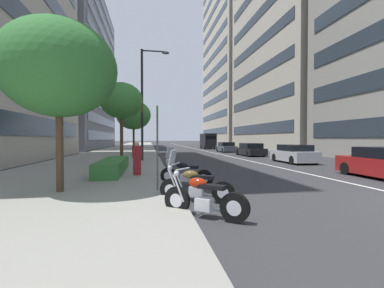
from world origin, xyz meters
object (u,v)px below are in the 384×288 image
object	(u,v)px
street_tree_near_plaza_corner	(59,69)
car_approaching_light	(226,147)
motorcycle_under_tarp	(185,174)
car_following_behind	(250,150)
delivery_van_ahead	(208,141)
motorcycle_by_sign_pole	(204,199)
street_tree_far_plaza	(121,101)
street_lamp_with_banners	(146,95)
car_mid_block_traffic	(294,154)
street_tree_mid_sidewalk	(134,115)
parking_sign_by_curb	(157,140)
motorcycle_nearest_camera	(195,187)
pedestrian_on_plaza	(137,158)

from	to	relation	value
street_tree_near_plaza_corner	car_approaching_light	bearing A→B (deg)	-27.11
motorcycle_under_tarp	car_following_behind	world-z (taller)	motorcycle_under_tarp
car_following_behind	delivery_van_ahead	size ratio (longest dim) A/B	0.91
motorcycle_by_sign_pole	street_tree_far_plaza	xyz separation A→B (m)	(12.52, 3.04, 3.93)
car_following_behind	street_lamp_with_banners	bearing A→B (deg)	119.24
car_following_behind	delivery_van_ahead	distance (m)	19.06
car_approaching_light	street_tree_far_plaza	bearing A→B (deg)	142.85
car_mid_block_traffic	delivery_van_ahead	xyz separation A→B (m)	(27.20, 0.41, 0.78)
motorcycle_under_tarp	street_tree_mid_sidewalk	size ratio (longest dim) A/B	0.33
motorcycle_by_sign_pole	delivery_van_ahead	world-z (taller)	delivery_van_ahead
car_following_behind	street_tree_near_plaza_corner	world-z (taller)	street_tree_near_plaza_corner
motorcycle_by_sign_pole	street_tree_far_plaza	bearing A→B (deg)	-38.15
street_tree_far_plaza	street_tree_near_plaza_corner	bearing A→B (deg)	174.37
street_tree_far_plaza	motorcycle_under_tarp	bearing A→B (deg)	-159.17
parking_sign_by_curb	motorcycle_nearest_camera	bearing A→B (deg)	-138.82
motorcycle_nearest_camera	street_tree_far_plaza	world-z (taller)	street_tree_far_plaza
car_following_behind	car_approaching_light	xyz separation A→B (m)	(7.90, 0.26, -0.00)
motorcycle_by_sign_pole	motorcycle_under_tarp	xyz separation A→B (m)	(4.17, -0.13, 0.02)
delivery_van_ahead	street_tree_near_plaza_corner	distance (m)	38.92
motorcycle_nearest_camera	street_tree_far_plaza	distance (m)	12.06
motorcycle_by_sign_pole	car_mid_block_traffic	size ratio (longest dim) A/B	0.41
motorcycle_nearest_camera	car_approaching_light	bearing A→B (deg)	-82.93
motorcycle_under_tarp	street_tree_mid_sidewalk	world-z (taller)	street_tree_mid_sidewalk
parking_sign_by_curb	pedestrian_on_plaza	world-z (taller)	parking_sign_by_curb
motorcycle_by_sign_pole	parking_sign_by_curb	bearing A→B (deg)	-32.43
motorcycle_by_sign_pole	motorcycle_under_tarp	size ratio (longest dim) A/B	0.93
car_following_behind	street_tree_mid_sidewalk	size ratio (longest dim) A/B	0.82
car_mid_block_traffic	street_tree_far_plaza	xyz separation A→B (m)	(0.19, 12.50, 3.71)
motorcycle_by_sign_pole	street_lamp_with_banners	bearing A→B (deg)	-46.22
car_following_behind	street_lamp_with_banners	world-z (taller)	street_lamp_with_banners
motorcycle_under_tarp	delivery_van_ahead	bearing A→B (deg)	-69.24
motorcycle_by_sign_pole	parking_sign_by_curb	xyz separation A→B (m)	(2.71, 0.95, 1.35)
motorcycle_under_tarp	delivery_van_ahead	size ratio (longest dim) A/B	0.37
motorcycle_under_tarp	car_following_behind	size ratio (longest dim) A/B	0.40
car_approaching_light	motorcycle_nearest_camera	bearing A→B (deg)	161.64
motorcycle_by_sign_pole	parking_sign_by_curb	size ratio (longest dim) A/B	0.64
car_mid_block_traffic	car_following_behind	bearing A→B (deg)	2.78
motorcycle_by_sign_pole	street_tree_mid_sidewalk	size ratio (longest dim) A/B	0.31
car_following_behind	street_tree_far_plaza	world-z (taller)	street_tree_far_plaza
motorcycle_by_sign_pole	street_tree_far_plaza	world-z (taller)	street_tree_far_plaza
pedestrian_on_plaza	street_tree_near_plaza_corner	bearing A→B (deg)	135.40
car_following_behind	motorcycle_nearest_camera	bearing A→B (deg)	154.52
motorcycle_by_sign_pole	pedestrian_on_plaza	distance (m)	6.66
car_following_behind	pedestrian_on_plaza	xyz separation A→B (m)	(-14.09, 11.06, 0.28)
car_approaching_light	car_mid_block_traffic	bearing A→B (deg)	-178.38
parking_sign_by_curb	pedestrian_on_plaza	distance (m)	3.88
motorcycle_nearest_camera	motorcycle_under_tarp	bearing A→B (deg)	-65.92
car_mid_block_traffic	car_approaching_light	bearing A→B (deg)	3.15
motorcycle_by_sign_pole	street_tree_near_plaza_corner	bearing A→B (deg)	1.65
car_approaching_light	parking_sign_by_curb	xyz separation A→B (m)	(-25.68, 9.99, 1.15)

